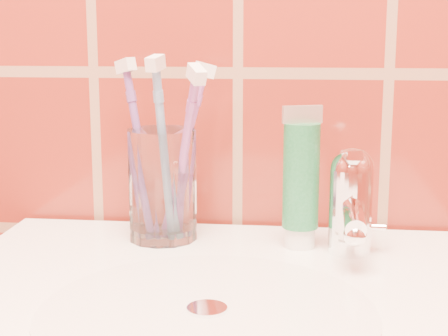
# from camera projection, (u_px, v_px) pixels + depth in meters

# --- Properties ---
(glass_tumbler) EXTENTS (0.10, 0.10, 0.13)m
(glass_tumbler) POSITION_uv_depth(u_px,v_px,m) (162.00, 185.00, 0.80)
(glass_tumbler) COLOR white
(glass_tumbler) RESTS_ON pedestal_sink
(toothpaste_tube) EXTENTS (0.05, 0.04, 0.16)m
(toothpaste_tube) POSITION_uv_depth(u_px,v_px,m) (301.00, 182.00, 0.77)
(toothpaste_tube) COLOR white
(toothpaste_tube) RESTS_ON pedestal_sink
(faucet) EXTENTS (0.05, 0.11, 0.12)m
(faucet) POSITION_uv_depth(u_px,v_px,m) (351.00, 198.00, 0.75)
(faucet) COLOR white
(faucet) RESTS_ON pedestal_sink
(toothbrush_0) EXTENTS (0.10, 0.09, 0.21)m
(toothbrush_0) POSITION_uv_depth(u_px,v_px,m) (183.00, 152.00, 0.81)
(toothbrush_0) COLOR #914DA6
(toothbrush_0) RESTS_ON glass_tumbler
(toothbrush_1) EXTENTS (0.06, 0.10, 0.23)m
(toothbrush_1) POSITION_uv_depth(u_px,v_px,m) (164.00, 153.00, 0.78)
(toothbrush_1) COLOR #6991BB
(toothbrush_1) RESTS_ON glass_tumbler
(toothbrush_2) EXTENTS (0.14, 0.18, 0.23)m
(toothbrush_2) POSITION_uv_depth(u_px,v_px,m) (183.00, 159.00, 0.77)
(toothbrush_2) COLOR #884594
(toothbrush_2) RESTS_ON glass_tumbler
(toothbrush_3) EXTENTS (0.12, 0.12, 0.22)m
(toothbrush_3) POSITION_uv_depth(u_px,v_px,m) (141.00, 151.00, 0.81)
(toothbrush_3) COLOR #674089
(toothbrush_3) RESTS_ON glass_tumbler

